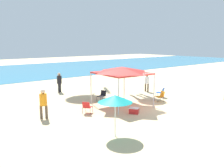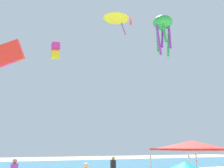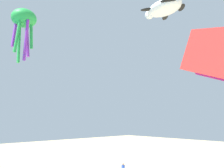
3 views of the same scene
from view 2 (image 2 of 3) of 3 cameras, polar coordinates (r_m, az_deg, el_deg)
name	(u,v)px [view 2 (image 2 of 3)]	position (r m, az deg, el deg)	size (l,w,h in m)	color
ocean_strip	(73,164)	(38.97, -9.04, -17.98)	(120.00, 23.68, 0.02)	teal
canopy_tent	(192,146)	(14.29, 18.15, -13.44)	(3.49, 3.71, 2.88)	#B7B7BC
beach_umbrella	(185,168)	(8.35, 16.66, -18.15)	(1.70, 1.70, 2.09)	silver
person_kite_handler	(113,167)	(19.66, 0.28, -18.68)	(0.44, 0.44, 1.84)	black
kite_parafoil_pink	(131,21)	(38.76, 4.42, 14.47)	(1.92, 3.15, 2.10)	pink
kite_delta_yellow	(116,16)	(33.38, 1.00, 15.44)	(4.40, 4.42, 2.71)	yellow
kite_octopus_green	(163,25)	(28.77, 11.73, 13.35)	(2.14, 2.14, 4.75)	green
kite_box_magenta	(55,51)	(39.91, -13.03, 7.59)	(1.28, 1.18, 2.59)	#E02D9E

